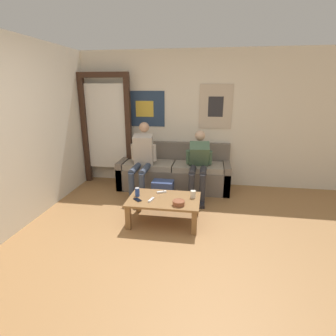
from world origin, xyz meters
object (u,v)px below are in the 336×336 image
backpack (163,192)px  ceramic_bowl (179,203)px  coffee_table (164,202)px  couch (174,173)px  person_seated_teen (199,161)px  game_controller_near_right (151,200)px  person_seated_adult (142,157)px  pillar_candle (193,194)px  game_controller_near_left (162,192)px  drink_can_blue (137,192)px  cell_phone (138,200)px

backpack → ceramic_bowl: 0.94m
coffee_table → couch: bearing=91.8°
coffee_table → person_seated_teen: 1.21m
couch → game_controller_near_right: size_ratio=14.15×
person_seated_adult → game_controller_near_right: size_ratio=8.66×
person_seated_teen → pillar_candle: person_seated_teen is taller
ceramic_bowl → game_controller_near_left: 0.49m
coffee_table → pillar_candle: pillar_candle is taller
couch → drink_can_blue: couch is taller
coffee_table → person_seated_teen: bearing=68.2°
pillar_candle → coffee_table: bearing=-166.7°
game_controller_near_left → pillar_candle: bearing=-12.7°
cell_phone → couch: bearing=78.2°
game_controller_near_left → person_seated_teen: bearing=60.1°
cell_phone → coffee_table: bearing=17.7°
ceramic_bowl → game_controller_near_right: size_ratio=1.14×
coffee_table → cell_phone: (-0.36, -0.11, 0.07)m
backpack → pillar_candle: pillar_candle is taller
coffee_table → pillar_candle: bearing=13.3°
person_seated_adult → ceramic_bowl: 1.46m
couch → person_seated_teen: bearing=-32.9°
couch → backpack: (-0.09, -0.73, -0.11)m
person_seated_teen → backpack: 0.84m
ceramic_bowl → drink_can_blue: bearing=161.2°
backpack → pillar_candle: 0.81m
game_controller_near_left → ceramic_bowl: bearing=-52.0°
backpack → person_seated_adult: bearing=141.2°
cell_phone → game_controller_near_left: bearing=48.0°
couch → coffee_table: couch is taller
drink_can_blue → game_controller_near_left: bearing=27.9°
ceramic_bowl → drink_can_blue: drink_can_blue is taller
backpack → cell_phone: 0.82m
person_seated_teen → couch: bearing=147.1°
game_controller_near_right → game_controller_near_left: bearing=73.2°
couch → pillar_candle: size_ratio=17.98×
person_seated_adult → pillar_candle: person_seated_adult is taller
pillar_candle → drink_can_blue: drink_can_blue is taller
ceramic_bowl → backpack: bearing=113.5°
ceramic_bowl → game_controller_near_left: ceramic_bowl is taller
drink_can_blue → couch: bearing=75.3°
coffee_table → game_controller_near_right: bearing=-148.6°
drink_can_blue → game_controller_near_right: size_ratio=0.84×
person_seated_teen → ceramic_bowl: 1.30m
coffee_table → backpack: (-0.14, 0.66, -0.12)m
game_controller_near_left → game_controller_near_right: same height
drink_can_blue → cell_phone: drink_can_blue is taller
person_seated_adult → game_controller_near_left: size_ratio=8.94×
ceramic_bowl → couch: bearing=99.9°
person_seated_adult → cell_phone: 1.18m
person_seated_teen → coffee_table: bearing=-111.8°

